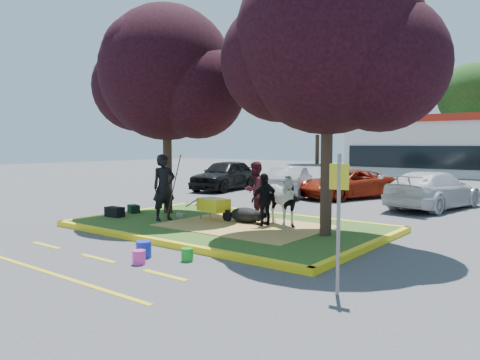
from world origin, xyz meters
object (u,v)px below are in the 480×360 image
Objects in this scene: cow at (276,200)px; sign_post at (339,210)px; bucket_pink at (139,257)px; car_black at (225,175)px; bucket_green at (187,255)px; wheelbarrow at (214,205)px; handler at (164,187)px; car_silver at (291,181)px; calf at (246,215)px; bucket_blue at (144,249)px.

sign_post is at bearing -116.76° from cow.
bucket_pink is 14.72m from car_black.
wheelbarrow is at bearing 123.84° from bucket_green.
car_silver is at bearing 24.99° from handler.
wheelbarrow reaches higher than calf.
sign_post is 3.55m from bucket_green.
car_black is at bearing 47.50° from handler.
bucket_pink is (-0.57, -0.76, 0.01)m from bucket_green.
handler is (-3.06, -1.20, 0.24)m from cow.
sign_post is 0.55× the size of car_silver.
calf reaches higher than bucket_pink.
sign_post is (6.75, -2.62, 0.24)m from handler.
wheelbarrow is 4.10m from bucket_blue.
bucket_blue is (-4.26, -0.27, -1.17)m from sign_post.
sign_post reaches higher than cow.
cow is 6.45× the size of bucket_green.
cow is at bearing -51.60° from car_black.
bucket_pink is 0.06× the size of car_black.
bucket_blue is (-0.35, 0.41, 0.03)m from bucket_pink.
sign_post is at bearing -52.44° from car_black.
cow is at bearing 98.57° from car_silver.
handler is at bearing -68.18° from car_black.
sign_post is 16.69m from car_black.
cow is 1.07m from calf.
handler is 5.59× the size of bucket_blue.
sign_post is at bearing 3.69° from bucket_blue.
calf is 8.34m from car_silver.
car_silver is (-3.68, 11.67, 0.49)m from bucket_blue.
calf is 1.06m from wheelbarrow.
sign_post is at bearing -93.84° from handler.
bucket_green is at bearing -61.57° from calf.
handler reaches higher than car_silver.
cow reaches higher than car_black.
sign_post reaches higher than bucket_blue.
sign_post is 8.00× the size of bucket_pink.
sign_post reaches higher than wheelbarrow.
handler reaches higher than car_black.
wheelbarrow is 6.01× the size of bucket_pink.
cow is at bearing 18.12° from wheelbarrow.
calf is 3.78× the size of bucket_green.
bucket_blue is (-0.56, -4.09, -0.69)m from cow.
bucket_blue is at bearing -75.66° from calf.
car_black reaches higher than calf.
calf is 0.59× the size of wheelbarrow.
bucket_blue is at bearing -168.61° from cow.
sign_post reaches higher than handler.
bucket_pink is at bearing 87.79° from car_silver.
bucket_blue reaches higher than bucket_pink.
bucket_blue is at bearing -159.09° from bucket_green.
sign_post is at bearing -30.03° from calf.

